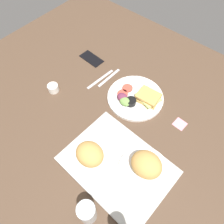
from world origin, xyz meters
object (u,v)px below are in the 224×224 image
(bread_plate_near, at_px, (146,166))
(cell_phone, at_px, (92,58))
(espresso_cup, at_px, (53,88))
(plate_with_salad, at_px, (136,98))
(sticky_note, at_px, (180,124))
(bread_plate_far, at_px, (91,155))
(fork, at_px, (109,78))
(serving_tray, at_px, (117,165))
(knife, at_px, (100,79))
(drinking_glass, at_px, (87,212))

(bread_plate_near, height_order, cell_phone, bread_plate_near)
(espresso_cup, bearing_deg, bread_plate_near, 175.87)
(plate_with_salad, bearing_deg, cell_phone, -10.44)
(sticky_note, bearing_deg, bread_plate_far, 64.26)
(bread_plate_far, relative_size, sticky_note, 3.51)
(fork, height_order, sticky_note, fork)
(bread_plate_near, xyz_separation_m, bread_plate_far, (0.20, 0.11, -0.00))
(sticky_note, bearing_deg, serving_tray, 75.03)
(plate_with_salad, bearing_deg, espresso_cup, 32.37)
(plate_with_salad, xyz_separation_m, knife, (0.24, 0.02, -0.01))
(knife, height_order, cell_phone, cell_phone)
(bread_plate_near, relative_size, fork, 1.26)
(bread_plate_near, xyz_separation_m, cell_phone, (0.64, -0.35, -0.05))
(plate_with_salad, bearing_deg, drinking_glass, 109.20)
(knife, relative_size, cell_phone, 1.32)
(drinking_glass, height_order, knife, drinking_glass)
(plate_with_salad, distance_m, sticky_note, 0.25)
(espresso_cup, height_order, knife, espresso_cup)
(plate_with_salad, bearing_deg, bread_plate_near, 132.19)
(bread_plate_near, xyz_separation_m, plate_with_salad, (0.26, -0.28, -0.04))
(knife, bearing_deg, sticky_note, 98.89)
(bread_plate_near, relative_size, cell_phone, 1.48)
(plate_with_salad, distance_m, cell_phone, 0.39)
(serving_tray, distance_m, fork, 0.51)
(cell_phone, height_order, sticky_note, cell_phone)
(serving_tray, distance_m, plate_with_salad, 0.37)
(bread_plate_far, distance_m, fork, 0.49)
(espresso_cup, relative_size, cell_phone, 0.39)
(espresso_cup, bearing_deg, serving_tray, 169.10)
(fork, bearing_deg, serving_tray, 46.13)
(serving_tray, bearing_deg, sticky_note, -104.97)
(plate_with_salad, height_order, sticky_note, plate_with_salad)
(cell_phone, bearing_deg, sticky_note, 178.33)
(fork, height_order, knife, same)
(serving_tray, height_order, sticky_note, serving_tray)
(bread_plate_far, bearing_deg, serving_tray, -152.52)
(serving_tray, relative_size, plate_with_salad, 1.54)
(knife, height_order, sticky_note, knife)
(drinking_glass, distance_m, knife, 0.70)
(drinking_glass, relative_size, knife, 0.62)
(drinking_glass, bearing_deg, sticky_note, -95.60)
(drinking_glass, height_order, cell_phone, drinking_glass)
(drinking_glass, distance_m, sticky_note, 0.59)
(espresso_cup, bearing_deg, bread_plate_far, 159.94)
(bread_plate_far, height_order, fork, bread_plate_far)
(bread_plate_near, distance_m, plate_with_salad, 0.38)
(serving_tray, bearing_deg, plate_with_salad, -65.30)
(espresso_cup, xyz_separation_m, knife, (-0.14, -0.22, -0.02))
(bread_plate_near, bearing_deg, sticky_note, -89.28)
(serving_tray, relative_size, cell_phone, 3.13)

